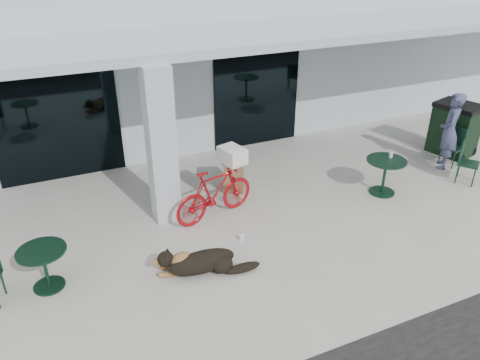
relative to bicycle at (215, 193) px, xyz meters
name	(u,v)px	position (x,y,z in m)	size (l,w,h in m)	color
ground	(286,262)	(0.60, -1.90, -0.55)	(80.00, 80.00, 0.00)	#B4B2AA
building	(152,41)	(0.60, 6.60, 1.70)	(22.00, 7.00, 4.50)	silver
storefront_glass_left	(56,124)	(-2.60, 3.08, 0.80)	(2.80, 0.06, 2.70)	black
storefront_glass_right	(257,96)	(2.40, 3.08, 0.80)	(2.40, 0.06, 2.70)	black
column	(161,147)	(-0.90, 0.40, 1.01)	(0.50, 0.50, 3.12)	silver
overhang	(209,38)	(0.60, 1.70, 2.66)	(22.00, 2.80, 0.18)	silver
bicycle	(215,193)	(0.00, 0.00, 0.00)	(0.51, 1.82, 1.09)	#AF0E15
laundry_basket	(232,155)	(0.44, 0.11, 0.70)	(0.53, 0.39, 0.31)	white
dog	(202,261)	(-0.84, -1.55, -0.32)	(1.34, 0.45, 0.45)	black
cup_near_dog	(242,237)	(0.15, -0.98, -0.49)	(0.09, 0.09, 0.11)	white
cafe_table_near	(45,269)	(-3.27, -0.90, -0.18)	(0.78, 0.78, 0.73)	#113321
cafe_table_far	(384,177)	(3.76, -0.59, -0.14)	(0.86, 0.86, 0.81)	#113321
cafe_chair_far_a	(469,163)	(5.85, -0.95, -0.06)	(0.44, 0.48, 0.97)	#113321
cafe_chair_far_b	(452,147)	(6.22, -0.10, -0.07)	(0.43, 0.47, 0.94)	#113321
person	(449,131)	(5.99, -0.12, 0.39)	(0.69, 0.45, 1.88)	#3F456A
cup_on_table	(391,155)	(3.92, -0.51, 0.31)	(0.08, 0.08, 0.11)	white
trash_receptacle	(234,173)	(0.80, 0.90, -0.13)	(0.49, 0.49, 0.84)	olive
wheeled_bin	(455,129)	(6.79, 0.42, 0.13)	(0.83, 1.06, 1.35)	black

